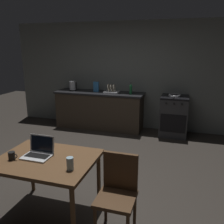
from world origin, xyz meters
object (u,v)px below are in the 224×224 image
Objects in this scene: electric_kettle at (73,86)px; bottle at (131,89)px; dining_table at (47,164)px; frying_pan at (175,95)px; dish_rack at (112,91)px; drinking_glass at (70,164)px; cereal_box at (96,87)px; chair at (118,189)px; laptop at (38,152)px; stove_oven at (174,116)px; coffee_mug at (12,156)px.

electric_kettle is 1.50m from bottle.
dining_table is 4.47× the size of electric_kettle.
frying_pan is 1.46m from dish_rack.
cereal_box reaches higher than drinking_glass.
electric_kettle is at bearing -178.15° from cereal_box.
cereal_box is (-1.46, 3.26, 0.53)m from chair.
stove_oven is at bearing 75.66° from laptop.
drinking_glass is at bearing -22.59° from dining_table.
electric_kettle is at bearing 178.08° from bottle.
dish_rack is (-0.21, 3.23, 0.29)m from dining_table.
dining_table is 3.26× the size of dish_rack.
laptop is 3.41m from electric_kettle.
frying_pan is 1.30× the size of dish_rack.
cereal_box reaches higher than stove_oven.
electric_kettle is 0.73× the size of dish_rack.
electric_kettle is 2.48m from frying_pan.
dish_rack reaches higher than frying_pan.
chair is at bearing -97.25° from stove_oven.
bottle is 0.49m from dish_rack.
dish_rack reaches higher than chair.
chair is 6.40× the size of drinking_glass.
cereal_box reaches higher than dining_table.
laptop is 0.94× the size of dish_rack.
chair is at bearing 6.33° from coffee_mug.
frying_pan reaches higher than chair.
dining_table is 3.46× the size of laptop.
laptop is 3.46m from frying_pan.
chair is 3.26m from frying_pan.
bottle is 3.35m from drinking_glass.
dining_table is 8.14× the size of drinking_glass.
coffee_mug is (0.88, -3.37, -0.24)m from electric_kettle.
stove_oven is 3.47m from dining_table.
cereal_box is (-0.61, 3.25, 0.37)m from dining_table.
stove_oven is at bearing 2.73° from bottle.
stove_oven is 2.66× the size of dish_rack.
frying_pan is 3.47m from drinking_glass.
bottle is 2.00× the size of drinking_glass.
chair and drinking_glass have the same top height.
stove_oven reaches higher than coffee_mug.
chair is at bearing -79.58° from bottle.
cereal_box is (-1.87, 0.02, 0.57)m from stove_oven.
dish_rack is (-0.48, 0.05, -0.08)m from bottle.
dining_table is at bearing 157.41° from drinking_glass.
drinking_glass is at bearing -64.57° from electric_kettle.
electric_kettle is 1.02m from dish_rack.
frying_pan is at bearing -1.47° from cereal_box.
dish_rack is at bearing 179.90° from stove_oven.
dish_rack is (-0.10, 3.21, 0.17)m from laptop.
electric_kettle reaches higher than coffee_mug.
bottle reaches higher than frying_pan.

